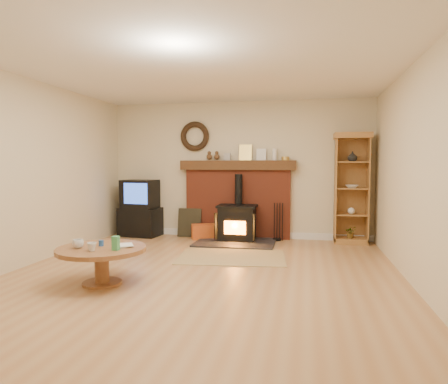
% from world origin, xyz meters
% --- Properties ---
extents(ground, '(5.50, 5.50, 0.00)m').
position_xyz_m(ground, '(0.00, 0.00, 0.00)').
color(ground, '#AF7949').
rests_on(ground, ground).
extents(room_shell, '(5.02, 5.52, 2.61)m').
position_xyz_m(room_shell, '(-0.02, 0.09, 1.72)').
color(room_shell, beige).
rests_on(room_shell, ground).
extents(chimney_breast, '(2.20, 0.22, 1.78)m').
position_xyz_m(chimney_breast, '(0.00, 2.67, 0.80)').
color(chimney_breast, '#953B26').
rests_on(chimney_breast, ground).
extents(wood_stove, '(1.40, 1.00, 1.22)m').
position_xyz_m(wood_stove, '(0.06, 2.27, 0.32)').
color(wood_stove, black).
rests_on(wood_stove, ground).
extents(area_rug, '(1.71, 1.27, 0.01)m').
position_xyz_m(area_rug, '(0.19, 1.04, 0.01)').
color(area_rug, brown).
rests_on(area_rug, ground).
extents(tv_unit, '(0.80, 0.60, 1.10)m').
position_xyz_m(tv_unit, '(-1.91, 2.47, 0.53)').
color(tv_unit, black).
rests_on(tv_unit, ground).
extents(curio_cabinet, '(0.63, 0.45, 1.96)m').
position_xyz_m(curio_cabinet, '(2.07, 2.55, 0.98)').
color(curio_cabinet, '#9B6632').
rests_on(curio_cabinet, ground).
extents(firelog_box, '(0.50, 0.41, 0.27)m').
position_xyz_m(firelog_box, '(-0.60, 2.40, 0.14)').
color(firelog_box, orange).
rests_on(firelog_box, ground).
extents(leaning_painting, '(0.46, 0.12, 0.55)m').
position_xyz_m(leaning_painting, '(-0.92, 2.55, 0.28)').
color(leaning_painting, black).
rests_on(leaning_painting, ground).
extents(fire_tools, '(0.19, 0.16, 0.70)m').
position_xyz_m(fire_tools, '(0.78, 2.50, 0.16)').
color(fire_tools, black).
rests_on(fire_tools, ground).
extents(coffee_table, '(1.04, 1.04, 0.60)m').
position_xyz_m(coffee_table, '(-1.06, -0.61, 0.36)').
color(coffee_table, brown).
rests_on(coffee_table, ground).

